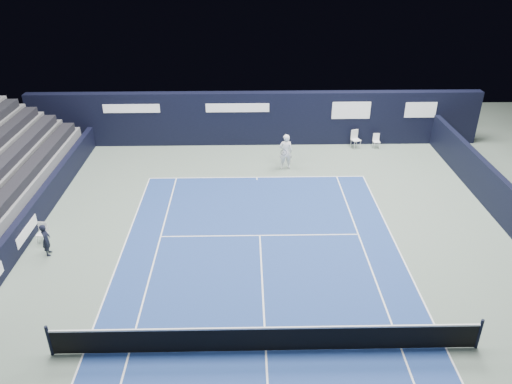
# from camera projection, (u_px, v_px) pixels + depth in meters

# --- Properties ---
(ground) EXTENTS (48.00, 48.00, 0.00)m
(ground) POSITION_uv_depth(u_px,v_px,m) (263.00, 307.00, 16.83)
(ground) COLOR #5A6B5E
(ground) RESTS_ON ground
(court_surface) EXTENTS (10.97, 23.77, 0.01)m
(court_surface) POSITION_uv_depth(u_px,v_px,m) (266.00, 351.00, 15.06)
(court_surface) COLOR navy
(court_surface) RESTS_ON ground
(folding_chair_back_a) EXTENTS (0.59, 0.61, 1.04)m
(folding_chair_back_a) POSITION_uv_depth(u_px,v_px,m) (355.00, 136.00, 28.83)
(folding_chair_back_a) COLOR white
(folding_chair_back_a) RESTS_ON ground
(folding_chair_back_b) EXTENTS (0.38, 0.37, 0.85)m
(folding_chair_back_b) POSITION_uv_depth(u_px,v_px,m) (376.00, 140.00, 28.84)
(folding_chair_back_b) COLOR white
(folding_chair_back_b) RESTS_ON ground
(line_judge_chair) EXTENTS (0.41, 0.40, 0.87)m
(line_judge_chair) POSITION_uv_depth(u_px,v_px,m) (43.00, 231.00, 20.11)
(line_judge_chair) COLOR white
(line_judge_chair) RESTS_ON ground
(line_judge) EXTENTS (0.40, 0.54, 1.34)m
(line_judge) POSITION_uv_depth(u_px,v_px,m) (46.00, 240.00, 19.24)
(line_judge) COLOR black
(line_judge) RESTS_ON ground
(court_markings) EXTENTS (11.03, 23.83, 0.00)m
(court_markings) POSITION_uv_depth(u_px,v_px,m) (266.00, 351.00, 15.06)
(court_markings) COLOR white
(court_markings) RESTS_ON court_surface
(tennis_net) EXTENTS (12.90, 0.10, 1.10)m
(tennis_net) POSITION_uv_depth(u_px,v_px,m) (266.00, 338.00, 14.83)
(tennis_net) COLOR black
(tennis_net) RESTS_ON ground
(back_sponsor_wall) EXTENTS (26.00, 0.63, 3.10)m
(back_sponsor_wall) POSITION_uv_depth(u_px,v_px,m) (255.00, 118.00, 28.92)
(back_sponsor_wall) COLOR black
(back_sponsor_wall) RESTS_ON ground
(side_barrier_left) EXTENTS (0.33, 22.00, 1.20)m
(side_barrier_left) POSITION_uv_depth(u_px,v_px,m) (22.00, 232.00, 19.88)
(side_barrier_left) COLOR black
(side_barrier_left) RESTS_ON ground
(tennis_player) EXTENTS (0.73, 0.87, 1.92)m
(tennis_player) POSITION_uv_depth(u_px,v_px,m) (286.00, 152.00, 26.10)
(tennis_player) COLOR white
(tennis_player) RESTS_ON ground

